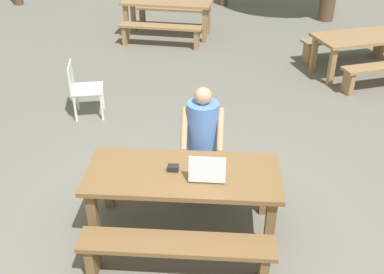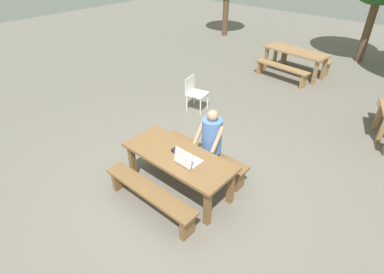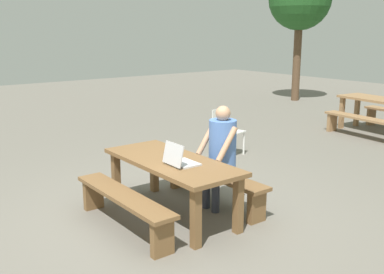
{
  "view_description": "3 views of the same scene",
  "coord_description": "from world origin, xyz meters",
  "px_view_note": "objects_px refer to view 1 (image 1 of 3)",
  "views": [
    {
      "loc": [
        0.33,
        -3.56,
        3.25
      ],
      "look_at": [
        0.07,
        0.25,
        0.95
      ],
      "focal_mm": 42.5,
      "sensor_mm": 36.0,
      "label": 1
    },
    {
      "loc": [
        2.71,
        -2.78,
        3.6
      ],
      "look_at": [
        0.07,
        0.25,
        0.95
      ],
      "focal_mm": 28.4,
      "sensor_mm": 36.0,
      "label": 2
    },
    {
      "loc": [
        4.19,
        -2.93,
        2.18
      ],
      "look_at": [
        0.07,
        0.25,
        0.95
      ],
      "focal_mm": 42.22,
      "sensor_mm": 36.0,
      "label": 3
    }
  ],
  "objects_px": {
    "laptop": "(207,171)",
    "small_pouch": "(173,168)",
    "picnic_table_front": "(183,181)",
    "picnic_table_mid": "(370,40)",
    "picnic_table_rear": "(167,7)",
    "person_seated": "(202,135)",
    "plastic_chair": "(82,88)"
  },
  "relations": [
    {
      "from": "laptop",
      "to": "picnic_table_mid",
      "type": "xyz_separation_m",
      "value": [
        2.68,
        4.37,
        -0.16
      ]
    },
    {
      "from": "small_pouch",
      "to": "picnic_table_mid",
      "type": "bearing_deg",
      "value": 54.92
    },
    {
      "from": "picnic_table_front",
      "to": "plastic_chair",
      "type": "height_order",
      "value": "plastic_chair"
    },
    {
      "from": "picnic_table_front",
      "to": "small_pouch",
      "type": "relative_size",
      "value": 17.93
    },
    {
      "from": "picnic_table_front",
      "to": "picnic_table_mid",
      "type": "bearing_deg",
      "value": 55.93
    },
    {
      "from": "plastic_chair",
      "to": "picnic_table_mid",
      "type": "relative_size",
      "value": 0.39
    },
    {
      "from": "laptop",
      "to": "small_pouch",
      "type": "relative_size",
      "value": 3.31
    },
    {
      "from": "person_seated",
      "to": "plastic_chair",
      "type": "height_order",
      "value": "person_seated"
    },
    {
      "from": "laptop",
      "to": "picnic_table_rear",
      "type": "relative_size",
      "value": 0.18
    },
    {
      "from": "picnic_table_front",
      "to": "person_seated",
      "type": "bearing_deg",
      "value": 75.81
    },
    {
      "from": "small_pouch",
      "to": "picnic_table_rear",
      "type": "relative_size",
      "value": 0.05
    },
    {
      "from": "picnic_table_front",
      "to": "person_seated",
      "type": "xyz_separation_m",
      "value": [
        0.16,
        0.63,
        0.16
      ]
    },
    {
      "from": "picnic_table_front",
      "to": "picnic_table_rear",
      "type": "relative_size",
      "value": 0.96
    },
    {
      "from": "person_seated",
      "to": "plastic_chair",
      "type": "distance_m",
      "value": 2.55
    },
    {
      "from": "person_seated",
      "to": "picnic_table_rear",
      "type": "relative_size",
      "value": 0.66
    },
    {
      "from": "picnic_table_rear",
      "to": "picnic_table_mid",
      "type": "bearing_deg",
      "value": -18.91
    },
    {
      "from": "person_seated",
      "to": "plastic_chair",
      "type": "xyz_separation_m",
      "value": [
        -1.84,
        1.74,
        -0.3
      ]
    },
    {
      "from": "picnic_table_front",
      "to": "plastic_chair",
      "type": "bearing_deg",
      "value": 125.42
    },
    {
      "from": "picnic_table_front",
      "to": "picnic_table_rear",
      "type": "distance_m",
      "value": 6.16
    },
    {
      "from": "laptop",
      "to": "picnic_table_rear",
      "type": "height_order",
      "value": "laptop"
    },
    {
      "from": "plastic_chair",
      "to": "picnic_table_mid",
      "type": "height_order",
      "value": "plastic_chair"
    },
    {
      "from": "plastic_chair",
      "to": "picnic_table_mid",
      "type": "distance_m",
      "value": 5.0
    },
    {
      "from": "picnic_table_front",
      "to": "laptop",
      "type": "bearing_deg",
      "value": -12.2
    },
    {
      "from": "small_pouch",
      "to": "person_seated",
      "type": "height_order",
      "value": "person_seated"
    },
    {
      "from": "plastic_chair",
      "to": "picnic_table_rear",
      "type": "bearing_deg",
      "value": -24.36
    },
    {
      "from": "laptop",
      "to": "small_pouch",
      "type": "bearing_deg",
      "value": -12.08
    },
    {
      "from": "small_pouch",
      "to": "picnic_table_mid",
      "type": "relative_size",
      "value": 0.05
    },
    {
      "from": "laptop",
      "to": "person_seated",
      "type": "height_order",
      "value": "person_seated"
    },
    {
      "from": "laptop",
      "to": "small_pouch",
      "type": "xyz_separation_m",
      "value": [
        -0.33,
        0.08,
        -0.03
      ]
    },
    {
      "from": "picnic_table_mid",
      "to": "person_seated",
      "type": "bearing_deg",
      "value": -146.49
    },
    {
      "from": "plastic_chair",
      "to": "person_seated",
      "type": "bearing_deg",
      "value": -145.16
    },
    {
      "from": "picnic_table_mid",
      "to": "plastic_chair",
      "type": "bearing_deg",
      "value": -176.68
    }
  ]
}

